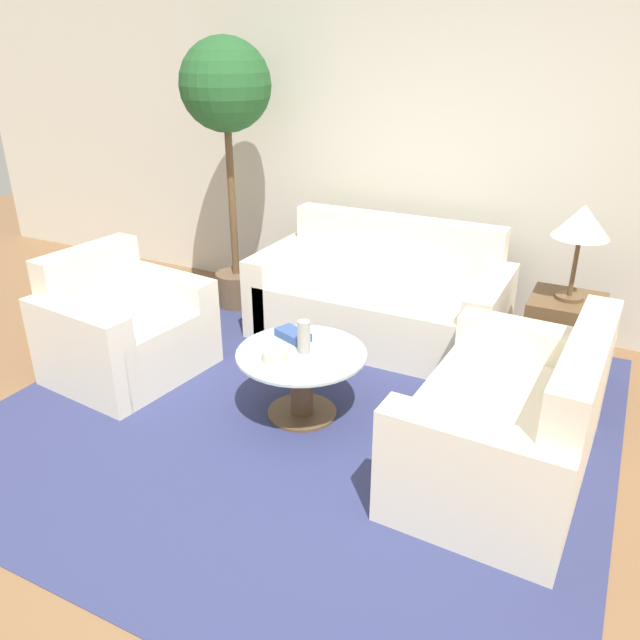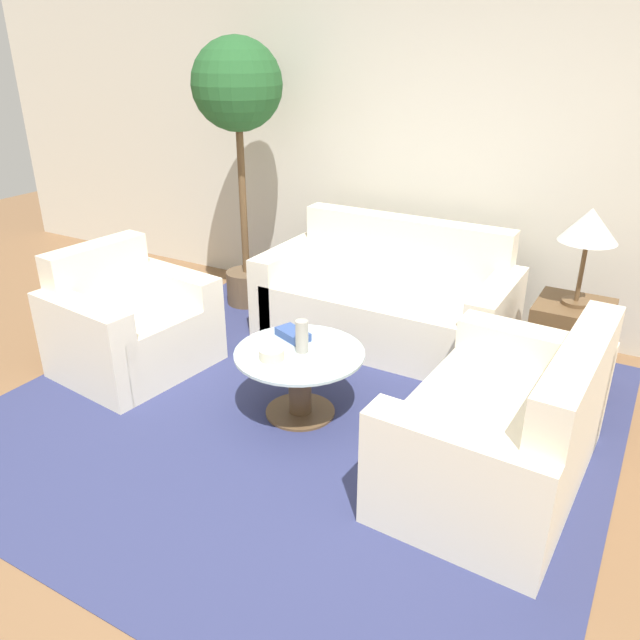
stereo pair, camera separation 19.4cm
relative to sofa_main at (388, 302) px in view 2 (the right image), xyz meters
name	(u,v)px [view 2 (the right image)]	position (x,y,z in m)	size (l,w,h in m)	color
ground_plane	(250,481)	(0.11, -2.01, -0.29)	(14.00, 14.00, 0.00)	brown
wall_back	(440,160)	(0.11, 0.64, 1.01)	(10.00, 0.06, 2.60)	beige
rug	(300,412)	(-0.01, -1.30, -0.29)	(3.66, 3.44, 0.01)	navy
sofa_main	(388,302)	(0.00, 0.00, 0.00)	(1.90, 0.91, 0.90)	beige
armchair	(128,328)	(-1.40, -1.37, 0.00)	(0.94, 1.05, 0.87)	beige
loveseat	(510,435)	(1.29, -1.33, 0.00)	(0.93, 1.43, 0.88)	beige
coffee_table	(300,374)	(-0.01, -1.30, -0.01)	(0.80, 0.80, 0.44)	brown
side_table	(568,345)	(1.36, -0.09, 0.00)	(0.48, 0.48, 0.59)	brown
table_lamp	(589,228)	(1.36, -0.09, 0.81)	(0.36, 0.36, 0.63)	brown
potted_plant	(238,107)	(-1.37, 0.02, 1.38)	(0.72, 0.72, 2.20)	brown
vase	(302,336)	(0.01, -1.29, 0.25)	(0.08, 0.08, 0.20)	#9E998E
bowl	(272,354)	(-0.10, -1.46, 0.18)	(0.15, 0.15, 0.06)	beige
book_stack	(293,334)	(-0.14, -1.16, 0.17)	(0.26, 0.20, 0.05)	#334C8C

